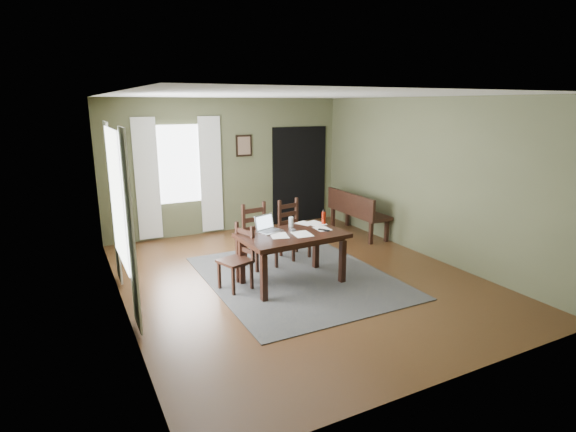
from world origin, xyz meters
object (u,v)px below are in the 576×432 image
chair_back_right (293,230)px  laptop (267,227)px  chair_end (238,258)px  bench (356,210)px  chair_back_left (259,237)px  dining_table (292,240)px  water_bottle (324,217)px

chair_back_right → laptop: (-0.84, -0.78, 0.34)m
chair_end → bench: size_ratio=0.60×
chair_end → chair_back_left: chair_back_left is taller
dining_table → laptop: 0.42m
dining_table → water_bottle: (0.68, 0.25, 0.20)m
bench → water_bottle: (-1.63, -1.42, 0.35)m
chair_end → chair_back_right: 1.61m
chair_end → water_bottle: bearing=75.6°
dining_table → bench: 2.86m
chair_back_right → bench: chair_back_right is taller
chair_back_left → bench: 2.59m
dining_table → chair_end: bearing=163.6°
water_bottle → dining_table: bearing=-159.7°
water_bottle → laptop: bearing=178.5°
chair_back_right → chair_back_left: bearing=-176.7°
dining_table → chair_back_right: chair_back_right is taller
chair_back_right → laptop: 1.19m
bench → laptop: 2.95m
chair_end → laptop: laptop is taller
chair_back_left → bench: bearing=10.5°
dining_table → chair_end: 0.83m
chair_back_left → bench: (2.46, 0.79, 0.02)m
chair_end → water_bottle: water_bottle is taller
dining_table → water_bottle: bearing=17.0°
dining_table → bench: bench is taller
chair_back_left → water_bottle: size_ratio=4.50×
chair_end → chair_back_left: size_ratio=0.90×
chair_back_right → laptop: laptop is taller
bench → chair_end: bearing=115.7°
chair_back_right → water_bottle: size_ratio=4.32×
dining_table → chair_end: (-0.78, 0.18, -0.22)m
chair_end → dining_table: bearing=59.7°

